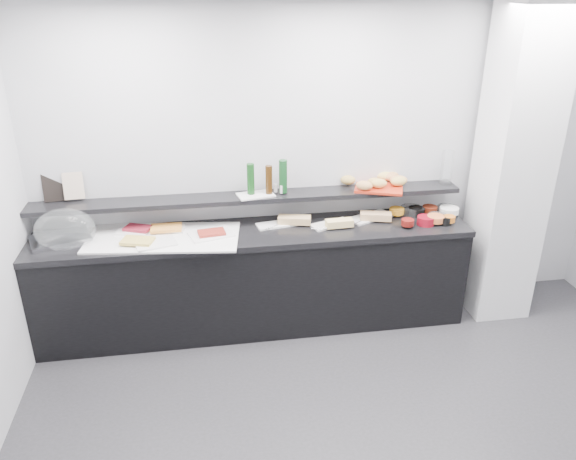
{
  "coord_description": "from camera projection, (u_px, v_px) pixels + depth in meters",
  "views": [
    {
      "loc": [
        -1.08,
        -2.52,
        2.8
      ],
      "look_at": [
        -0.45,
        1.45,
        1.0
      ],
      "focal_mm": 35.0,
      "sensor_mm": 36.0,
      "label": 1
    }
  ],
  "objects": [
    {
      "name": "carafe",
      "position": [
        447.0,
        167.0,
        4.89
      ],
      "size": [
        0.12,
        0.12,
        0.3
      ],
      "primitive_type": "cylinder",
      "rotation": [
        0.0,
        0.0,
        0.14
      ],
      "color": "white",
      "rests_on": "wall_shelf"
    },
    {
      "name": "bowl_glass_fruit",
      "position": [
        411.0,
        211.0,
        4.94
      ],
      "size": [
        0.23,
        0.23,
        0.07
      ],
      "primitive_type": "cylinder",
      "rotation": [
        0.0,
        0.0,
        -0.27
      ],
      "color": "silver",
      "rests_on": "counter_top"
    },
    {
      "name": "counter_top",
      "position": [
        254.0,
        234.0,
        4.64
      ],
      "size": [
        3.62,
        0.62,
        0.05
      ],
      "primitive_type": "cube",
      "color": "black",
      "rests_on": "buffet_cabinet"
    },
    {
      "name": "bread_roll_mide",
      "position": [
        399.0,
        180.0,
        4.85
      ],
      "size": [
        0.17,
        0.13,
        0.08
      ],
      "primitive_type": "ellipsoid",
      "rotation": [
        0.0,
        0.0,
        -0.22
      ],
      "color": "#C3824A",
      "rests_on": "bread_tray"
    },
    {
      "name": "fill_glass_cream",
      "position": [
        449.0,
        210.0,
        4.92
      ],
      "size": [
        0.17,
        0.17,
        0.05
      ],
      "primitive_type": "cylinder",
      "rotation": [
        0.0,
        0.0,
        -0.03
      ],
      "color": "white",
      "rests_on": "bowl_glass_cream"
    },
    {
      "name": "column",
      "position": [
        513.0,
        168.0,
        4.72
      ],
      "size": [
        0.5,
        0.5,
        2.7
      ],
      "primitive_type": "cube",
      "color": "silver",
      "rests_on": "ground"
    },
    {
      "name": "sandwich_food_left",
      "position": [
        294.0,
        220.0,
        4.73
      ],
      "size": [
        0.29,
        0.17,
        0.06
      ],
      "primitive_type": "cube",
      "rotation": [
        0.0,
        0.0,
        -0.24
      ],
      "color": "tan",
      "rests_on": "sandwich_plate_left"
    },
    {
      "name": "bowl_black_fruit",
      "position": [
        445.0,
        220.0,
        4.74
      ],
      "size": [
        0.11,
        0.11,
        0.07
      ],
      "primitive_type": "cylinder",
      "rotation": [
        0.0,
        0.0,
        -0.03
      ],
      "color": "black",
      "rests_on": "counter_top"
    },
    {
      "name": "sandwich_plate_right",
      "position": [
        370.0,
        217.0,
        4.88
      ],
      "size": [
        0.44,
        0.32,
        0.01
      ],
      "primitive_type": "cube",
      "rotation": [
        0.0,
        0.0,
        0.42
      ],
      "color": "silver",
      "rests_on": "counter_top"
    },
    {
      "name": "platter_meat_a",
      "position": [
        133.0,
        231.0,
        4.57
      ],
      "size": [
        0.29,
        0.22,
        0.01
      ],
      "primitive_type": "cube",
      "rotation": [
        0.0,
        0.0,
        -0.21
      ],
      "color": "white",
      "rests_on": "linen_runner"
    },
    {
      "name": "bread_roll_ne",
      "position": [
        391.0,
        177.0,
        4.94
      ],
      "size": [
        0.17,
        0.14,
        0.08
      ],
      "primitive_type": "ellipsoid",
      "rotation": [
        0.0,
        0.0,
        0.34
      ],
      "color": "#C18149",
      "rests_on": "bread_tray"
    },
    {
      "name": "ceiling",
      "position": [
        441.0,
        4.0,
        2.47
      ],
      "size": [
        5.0,
        5.0,
        0.0
      ],
      "primitive_type": "plane",
      "color": "white",
      "rests_on": "back_wall"
    },
    {
      "name": "ground",
      "position": [
        393.0,
        460.0,
        3.57
      ],
      "size": [
        5.0,
        5.0,
        0.0
      ],
      "primitive_type": "plane",
      "color": "#2D2D30",
      "rests_on": "ground"
    },
    {
      "name": "bread_roll_nw",
      "position": [
        348.0,
        180.0,
        4.86
      ],
      "size": [
        0.15,
        0.13,
        0.08
      ],
      "primitive_type": "ellipsoid",
      "rotation": [
        0.0,
        0.0,
        -0.38
      ],
      "color": "#AE8C42",
      "rests_on": "bread_tray"
    },
    {
      "name": "bowl_black_jam",
      "position": [
        417.0,
        212.0,
        4.93
      ],
      "size": [
        0.16,
        0.16,
        0.07
      ],
      "primitive_type": "cylinder",
      "rotation": [
        0.0,
        0.0,
        -0.15
      ],
      "color": "black",
      "rests_on": "counter_top"
    },
    {
      "name": "food_cheese",
      "position": [
        137.0,
        241.0,
        4.36
      ],
      "size": [
        0.27,
        0.21,
        0.02
      ],
      "primitive_type": "cube",
      "rotation": [
        0.0,
        0.0,
        -0.28
      ],
      "color": "gold",
      "rests_on": "platter_cheese"
    },
    {
      "name": "platter_salmon",
      "position": [
        168.0,
        228.0,
        4.62
      ],
      "size": [
        0.29,
        0.21,
        0.01
      ],
      "primitive_type": "cube",
      "rotation": [
        0.0,
        0.0,
        -0.13
      ],
      "color": "silver",
      "rests_on": "linen_runner"
    },
    {
      "name": "framed_print",
      "position": [
        55.0,
        185.0,
        4.52
      ],
      "size": [
        0.2,
        0.09,
        0.26
      ],
      "primitive_type": "cube",
      "rotation": [
        -0.21,
        0.0,
        0.12
      ],
      "color": "black",
      "rests_on": "wall_shelf"
    },
    {
      "name": "bottle_green_a",
      "position": [
        251.0,
        179.0,
        4.63
      ],
      "size": [
        0.07,
        0.07,
        0.26
      ],
      "primitive_type": "cylinder",
      "rotation": [
        0.0,
        0.0,
        0.1
      ],
      "color": "#103C13",
      "rests_on": "condiment_tray"
    },
    {
      "name": "fill_black_jam",
      "position": [
        430.0,
        209.0,
        4.95
      ],
      "size": [
        0.16,
        0.16,
        0.05
      ],
      "primitive_type": "cylinder",
      "rotation": [
        0.0,
        0.0,
        -0.27
      ],
      "color": "#561A0C",
      "rests_on": "bowl_black_jam"
    },
    {
      "name": "bread_roll_se",
      "position": [
        399.0,
        181.0,
        4.83
      ],
      "size": [
        0.17,
        0.13,
        0.08
      ],
      "primitive_type": "ellipsoid",
      "rotation": [
        0.0,
        0.0,
        0.25
      ],
      "color": "tan",
      "rests_on": "bread_tray"
    },
    {
      "name": "tongs_right",
      "position": [
        359.0,
        222.0,
        4.76
      ],
      "size": [
        0.14,
        0.1,
        0.01
      ],
      "primitive_type": "cylinder",
      "rotation": [
        0.0,
        1.57,
        0.6
      ],
      "color": "#B0B3B7",
      "rests_on": "sandwich_plate_right"
    },
    {
      "name": "bread_tray",
      "position": [
        379.0,
        188.0,
        4.82
      ],
      "size": [
        0.47,
        0.4,
        0.02
      ],
      "primitive_type": "cube",
      "rotation": [
        0.0,
        0.0,
        -0.36
      ],
      "color": "#AA2712",
      "rests_on": "wall_shelf"
    },
    {
      "name": "fill_red_jam",
      "position": [
        408.0,
        222.0,
        4.68
      ],
      "size": [
        0.12,
        0.12,
        0.05
      ],
      "primitive_type": "cylinder",
      "rotation": [
        0.0,
        0.0,
        0.15
      ],
      "color": "#5E110D",
      "rests_on": "bowl_red_jam"
    },
    {
      "name": "back_wall",
      "position": [
        330.0,
        164.0,
        4.82
      ],
      "size": [
        5.0,
        0.02,
        2.7
      ],
      "primitive_type": "cube",
      "color": "#B2B5BA",
      "rests_on": "ground"
    },
    {
      "name": "bowl_glass_cream",
      "position": [
        447.0,
        210.0,
        4.96
      ],
      "size": [
        0.22,
        0.22,
        0.07
      ],
      "primitive_type": "cylinder",
      "rotation": [
        0.0,
        0.0,
        0.38
      ],
      "color": "white",
      "rests_on": "counter_top"
    },
    {
      "name": "sandwich_food_mid",
      "position": [
        339.0,
        223.0,
        4.67
      ],
      "size": [
        0.23,
        0.1,
        0.06
      ],
      "primitive_type": "cube",
      "rotation": [
        0.0,
        0.0,
        0.05
      ],
      "color": "#E4C777",
      "rests_on": "sandwich_plate_mid"
    },
    {
      "name": "tongs_mid",
      "position": [
        321.0,
        229.0,
        4.63
      ],
      "size": [
        0.16,
        0.02,
        0.01
      ],
      "primitive_type": "cylinder",
      "rotation": [
        0.0,
        1.57,
        -0.07
      ],
      "color": "#B0B1B7",
      "rests_on": "sandwich_plate_mid"
    },
    {
      "name": "sandwich_food_right",
      "position": [
        376.0,
        216.0,
        4.8
      ],
      "size": [
        0.28,
        0.16,
        0.06
      ],
      "primitive_type": "cube",
      "rotation": [
        0.0,
        0.0,
        -0.25
      ],
      "color": "tan",
      "rests_on": "sandwich_plate_right"
    },
    {
      "name": "tongs_left",
      "position": [
        273.0,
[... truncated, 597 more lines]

